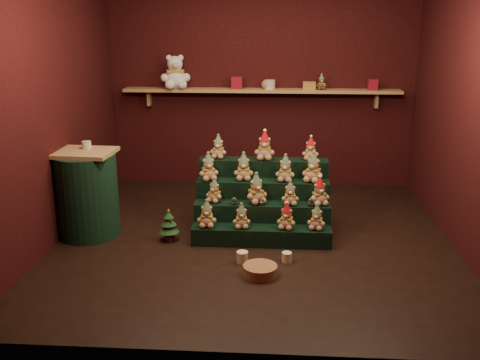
# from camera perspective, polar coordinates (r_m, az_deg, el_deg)

# --- Properties ---
(ground) EXTENTS (4.00, 4.00, 0.00)m
(ground) POSITION_cam_1_polar(r_m,az_deg,el_deg) (5.57, 1.55, -6.27)
(ground) COLOR black
(ground) RESTS_ON ground
(back_wall) EXTENTS (4.00, 0.10, 2.80)m
(back_wall) POSITION_cam_1_polar(r_m,az_deg,el_deg) (7.23, 2.32, 10.48)
(back_wall) COLOR black
(back_wall) RESTS_ON ground
(front_wall) EXTENTS (4.00, 0.10, 2.80)m
(front_wall) POSITION_cam_1_polar(r_m,az_deg,el_deg) (3.18, 0.23, 2.77)
(front_wall) COLOR black
(front_wall) RESTS_ON ground
(left_wall) EXTENTS (0.10, 4.00, 2.80)m
(left_wall) POSITION_cam_1_polar(r_m,az_deg,el_deg) (5.65, -19.78, 7.86)
(left_wall) COLOR black
(left_wall) RESTS_ON ground
(right_wall) EXTENTS (0.10, 4.00, 2.80)m
(right_wall) POSITION_cam_1_polar(r_m,az_deg,el_deg) (5.51, 23.67, 7.24)
(right_wall) COLOR black
(right_wall) RESTS_ON ground
(back_shelf) EXTENTS (3.60, 0.26, 0.24)m
(back_shelf) POSITION_cam_1_polar(r_m,az_deg,el_deg) (7.06, 2.27, 9.47)
(back_shelf) COLOR tan
(back_shelf) RESTS_ON ground
(riser_tier_front) EXTENTS (1.40, 0.22, 0.18)m
(riser_tier_front) POSITION_cam_1_polar(r_m,az_deg,el_deg) (5.41, 2.27, -5.97)
(riser_tier_front) COLOR black
(riser_tier_front) RESTS_ON ground
(riser_tier_midfront) EXTENTS (1.40, 0.22, 0.36)m
(riser_tier_midfront) POSITION_cam_1_polar(r_m,az_deg,el_deg) (5.58, 2.35, -4.25)
(riser_tier_midfront) COLOR black
(riser_tier_midfront) RESTS_ON ground
(riser_tier_midback) EXTENTS (1.40, 0.22, 0.54)m
(riser_tier_midback) POSITION_cam_1_polar(r_m,az_deg,el_deg) (5.76, 2.42, -2.64)
(riser_tier_midback) COLOR black
(riser_tier_midback) RESTS_ON ground
(riser_tier_back) EXTENTS (1.40, 0.22, 0.72)m
(riser_tier_back) POSITION_cam_1_polar(r_m,az_deg,el_deg) (5.94, 2.49, -1.13)
(riser_tier_back) COLOR black
(riser_tier_back) RESTS_ON ground
(teddy_0) EXTENTS (0.20, 0.18, 0.27)m
(teddy_0) POSITION_cam_1_polar(r_m,az_deg,el_deg) (5.36, -3.56, -3.61)
(teddy_0) COLOR tan
(teddy_0) RESTS_ON riser_tier_front
(teddy_1) EXTENTS (0.19, 0.18, 0.25)m
(teddy_1) POSITION_cam_1_polar(r_m,az_deg,el_deg) (5.32, 0.17, -3.84)
(teddy_1) COLOR tan
(teddy_1) RESTS_ON riser_tier_front
(teddy_2) EXTENTS (0.22, 0.21, 0.26)m
(teddy_2) POSITION_cam_1_polar(r_m,az_deg,el_deg) (5.31, 5.00, -3.87)
(teddy_2) COLOR tan
(teddy_2) RESTS_ON riser_tier_front
(teddy_3) EXTENTS (0.21, 0.20, 0.25)m
(teddy_3) POSITION_cam_1_polar(r_m,az_deg,el_deg) (5.34, 8.18, -3.95)
(teddy_3) COLOR tan
(teddy_3) RESTS_ON riser_tier_front
(teddy_4) EXTENTS (0.23, 0.22, 0.25)m
(teddy_4) POSITION_cam_1_polar(r_m,az_deg,el_deg) (5.53, -2.74, -1.11)
(teddy_4) COLOR tan
(teddy_4) RESTS_ON riser_tier_midfront
(teddy_5) EXTENTS (0.29, 0.29, 0.31)m
(teddy_5) POSITION_cam_1_polar(r_m,az_deg,el_deg) (5.48, 1.74, -0.91)
(teddy_5) COLOR tan
(teddy_5) RESTS_ON riser_tier_midfront
(teddy_6) EXTENTS (0.19, 0.17, 0.25)m
(teddy_6) POSITION_cam_1_polar(r_m,az_deg,el_deg) (5.46, 5.38, -1.39)
(teddy_6) COLOR tan
(teddy_6) RESTS_ON riser_tier_midfront
(teddy_7) EXTENTS (0.26, 0.24, 0.29)m
(teddy_7) POSITION_cam_1_polar(r_m,az_deg,el_deg) (5.49, 8.48, -1.21)
(teddy_7) COLOR tan
(teddy_7) RESTS_ON riser_tier_midfront
(teddy_8) EXTENTS (0.26, 0.25, 0.29)m
(teddy_8) POSITION_cam_1_polar(r_m,az_deg,el_deg) (5.66, -3.39, 1.43)
(teddy_8) COLOR tan
(teddy_8) RESTS_ON riser_tier_midback
(teddy_9) EXTENTS (0.21, 0.19, 0.29)m
(teddy_9) POSITION_cam_1_polar(r_m,az_deg,el_deg) (5.66, 0.39, 1.44)
(teddy_9) COLOR tan
(teddy_9) RESTS_ON riser_tier_midback
(teddy_10) EXTENTS (0.22, 0.20, 0.28)m
(teddy_10) POSITION_cam_1_polar(r_m,az_deg,el_deg) (5.63, 4.86, 1.26)
(teddy_10) COLOR tan
(teddy_10) RESTS_ON riser_tier_midback
(teddy_11) EXTENTS (0.29, 0.27, 0.31)m
(teddy_11) POSITION_cam_1_polar(r_m,az_deg,el_deg) (5.64, 7.83, 1.33)
(teddy_11) COLOR tan
(teddy_11) RESTS_ON riser_tier_midback
(teddy_12) EXTENTS (0.21, 0.19, 0.26)m
(teddy_12) POSITION_cam_1_polar(r_m,az_deg,el_deg) (5.85, -2.32, 3.57)
(teddy_12) COLOR tan
(teddy_12) RESTS_ON riser_tier_back
(teddy_13) EXTENTS (0.22, 0.20, 0.31)m
(teddy_13) POSITION_cam_1_polar(r_m,az_deg,el_deg) (5.79, 2.65, 3.68)
(teddy_13) COLOR tan
(teddy_13) RESTS_ON riser_tier_back
(teddy_14) EXTENTS (0.20, 0.18, 0.25)m
(teddy_14) POSITION_cam_1_polar(r_m,az_deg,el_deg) (5.82, 7.55, 3.34)
(teddy_14) COLOR tan
(teddy_14) RESTS_ON riser_tier_back
(snow_globe_a) EXTENTS (0.06, 0.06, 0.08)m
(snow_globe_a) POSITION_cam_1_polar(r_m,az_deg,el_deg) (5.46, -0.63, -2.25)
(snow_globe_a) COLOR black
(snow_globe_a) RESTS_ON riser_tier_midfront
(snow_globe_b) EXTENTS (0.06, 0.06, 0.08)m
(snow_globe_b) POSITION_cam_1_polar(r_m,az_deg,el_deg) (5.45, 2.30, -2.31)
(snow_globe_b) COLOR black
(snow_globe_b) RESTS_ON riser_tier_midfront
(snow_globe_c) EXTENTS (0.07, 0.07, 0.09)m
(snow_globe_c) POSITION_cam_1_polar(r_m,az_deg,el_deg) (5.46, 7.57, -2.35)
(snow_globe_c) COLOR black
(snow_globe_c) RESTS_ON riser_tier_midfront
(side_table) EXTENTS (0.63, 0.63, 0.91)m
(side_table) POSITION_cam_1_polar(r_m,az_deg,el_deg) (5.75, -15.99, -1.44)
(side_table) COLOR tan
(side_table) RESTS_ON ground
(table_ornament) EXTENTS (0.09, 0.09, 0.08)m
(table_ornament) POSITION_cam_1_polar(r_m,az_deg,el_deg) (5.71, -16.05, 3.62)
(table_ornament) COLOR beige
(table_ornament) RESTS_ON side_table
(mini_christmas_tree) EXTENTS (0.21, 0.21, 0.35)m
(mini_christmas_tree) POSITION_cam_1_polar(r_m,az_deg,el_deg) (5.51, -7.59, -4.76)
(mini_christmas_tree) COLOR #4B261A
(mini_christmas_tree) RESTS_ON ground
(mug_left) EXTENTS (0.11, 0.11, 0.11)m
(mug_left) POSITION_cam_1_polar(r_m,az_deg,el_deg) (5.02, 0.25, -8.23)
(mug_left) COLOR beige
(mug_left) RESTS_ON ground
(mug_right) EXTENTS (0.09, 0.09, 0.09)m
(mug_right) POSITION_cam_1_polar(r_m,az_deg,el_deg) (5.06, 5.01, -8.20)
(mug_right) COLOR beige
(mug_right) RESTS_ON ground
(wicker_basket) EXTENTS (0.39, 0.39, 0.10)m
(wicker_basket) POSITION_cam_1_polar(r_m,az_deg,el_deg) (4.79, 2.16, -9.62)
(wicker_basket) COLOR #9D693F
(wicker_basket) RESTS_ON ground
(white_bear) EXTENTS (0.46, 0.43, 0.54)m
(white_bear) POSITION_cam_1_polar(r_m,az_deg,el_deg) (7.12, -6.94, 11.83)
(white_bear) COLOR white
(white_bear) RESTS_ON back_shelf
(brown_bear) EXTENTS (0.15, 0.14, 0.20)m
(brown_bear) POSITION_cam_1_polar(r_m,az_deg,el_deg) (7.04, 8.68, 10.30)
(brown_bear) COLOR #4C2E19
(brown_bear) RESTS_ON back_shelf
(gift_tin_red_a) EXTENTS (0.14, 0.14, 0.16)m
(gift_tin_red_a) POSITION_cam_1_polar(r_m,az_deg,el_deg) (7.04, -0.33, 10.33)
(gift_tin_red_a) COLOR maroon
(gift_tin_red_a) RESTS_ON back_shelf
(gift_tin_cream) EXTENTS (0.14, 0.14, 0.12)m
(gift_tin_cream) POSITION_cam_1_polar(r_m,az_deg,el_deg) (7.03, 3.19, 10.13)
(gift_tin_cream) COLOR beige
(gift_tin_cream) RESTS_ON back_shelf
(gift_tin_red_b) EXTENTS (0.12, 0.12, 0.14)m
(gift_tin_red_b) POSITION_cam_1_polar(r_m,az_deg,el_deg) (7.13, 13.96, 9.85)
(gift_tin_red_b) COLOR maroon
(gift_tin_red_b) RESTS_ON back_shelf
(shelf_plush_ball) EXTENTS (0.12, 0.12, 0.12)m
(shelf_plush_ball) POSITION_cam_1_polar(r_m,az_deg,el_deg) (7.03, 2.80, 10.14)
(shelf_plush_ball) COLOR tan
(shelf_plush_ball) RESTS_ON back_shelf
(scarf_gift_box) EXTENTS (0.16, 0.10, 0.10)m
(scarf_gift_box) POSITION_cam_1_polar(r_m,az_deg,el_deg) (7.04, 7.38, 9.95)
(scarf_gift_box) COLOR orange
(scarf_gift_box) RESTS_ON back_shelf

